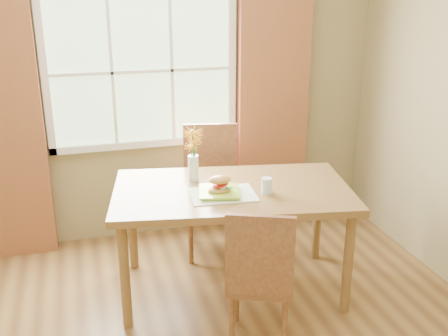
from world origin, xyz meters
TOP-DOWN VIEW (x-y plane):
  - room at (0.00, 0.00)m, footprint 4.24×3.84m
  - window at (0.00, 1.87)m, footprint 1.62×0.06m
  - curtain_left at (-1.15, 1.78)m, footprint 0.65×0.08m
  - curtain_right at (1.15, 1.78)m, footprint 0.65×0.08m
  - dining_table at (0.46, 0.77)m, footprint 1.82×1.23m
  - chair_near at (0.43, 0.07)m, footprint 0.53×0.53m
  - chair_far at (0.48, 1.44)m, footprint 0.54×0.54m
  - placemat at (0.36, 0.67)m, footprint 0.47×0.36m
  - plate at (0.34, 0.68)m, footprint 0.33×0.33m
  - croissant_sandwich at (0.34, 0.67)m, footprint 0.18×0.12m
  - water_glass at (0.66, 0.61)m, footprint 0.07×0.07m
  - flower_vase at (0.23, 0.99)m, footprint 0.16×0.16m

SIDE VIEW (x-z plane):
  - chair_near at x=0.43m, z-range 0.05..1.02m
  - chair_far at x=0.48m, z-range 0.05..1.15m
  - dining_table at x=0.46m, z-range 0.33..1.15m
  - placemat at x=0.36m, z-range 0.82..0.83m
  - plate at x=0.34m, z-range 0.83..0.84m
  - water_glass at x=0.66m, z-range 0.82..0.93m
  - croissant_sandwich at x=0.34m, z-range 0.84..0.96m
  - flower_vase at x=0.23m, z-range 0.87..1.27m
  - curtain_left at x=-1.15m, z-range 0.00..2.20m
  - curtain_right at x=1.15m, z-range 0.00..2.20m
  - room at x=0.00m, z-range -0.02..2.72m
  - window at x=0.00m, z-range 0.84..2.16m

